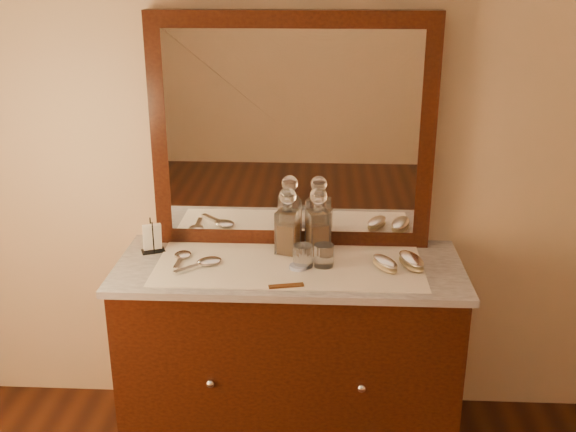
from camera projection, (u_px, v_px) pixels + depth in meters
The scene contains 18 objects.
dresser_cabinet at pixel (289, 356), 2.93m from camera, with size 1.40×0.55×0.82m, color black.
dresser_plinth at pixel (289, 426), 3.06m from camera, with size 1.46×0.59×0.08m, color black.
knob_left at pixel (210, 384), 2.66m from camera, with size 0.04×0.04×0.04m, color silver.
knob_right at pixel (362, 388), 2.63m from camera, with size 0.04×0.04×0.04m, color silver.
marble_top at pixel (289, 267), 2.78m from camera, with size 1.44×0.59×0.03m, color silver.
mirror_frame at pixel (292, 133), 2.83m from camera, with size 1.20×0.08×1.00m, color black.
mirror_glass at pixel (292, 135), 2.80m from camera, with size 1.06×0.01×0.86m, color white.
lace_runner at pixel (289, 266), 2.76m from camera, with size 1.10×0.45×0.00m, color white.
pin_dish at pixel (298, 267), 2.73m from camera, with size 0.07×0.07×0.01m, color white.
comb at pixel (286, 286), 2.57m from camera, with size 0.14×0.03×0.01m, color brown.
napkin_rack at pixel (152, 239), 2.88m from camera, with size 0.11×0.09×0.15m.
decanter_left at pixel (288, 228), 2.85m from camera, with size 0.11×0.11×0.29m.
decanter_right at pixel (318, 228), 2.84m from camera, with size 0.11×0.11×0.29m.
brush_near at pixel (385, 263), 2.72m from camera, with size 0.13×0.17×0.04m.
brush_far at pixel (411, 261), 2.74m from camera, with size 0.13×0.19×0.05m.
hand_mirror_outer at pixel (182, 256), 2.83m from camera, with size 0.07×0.19×0.02m.
hand_mirror_inner at pixel (205, 263), 2.76m from camera, with size 0.20×0.20×0.02m.
tumblers at pixel (314, 256), 2.74m from camera, with size 0.17×0.09×0.09m.
Camera 1 is at (0.13, -0.58, 1.99)m, focal length 41.74 mm.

